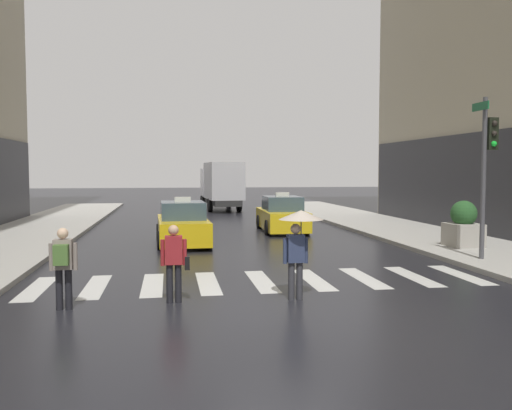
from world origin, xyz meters
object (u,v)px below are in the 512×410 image
Objects in this scene: taxi_lead at (183,225)px; pedestrian_with_handbag at (174,259)px; pedestrian_with_backpack at (63,262)px; taxi_second at (282,216)px; planter_near_corner at (463,226)px; box_truck at (221,184)px; traffic_light_pole at (487,155)px; pedestrian_with_umbrella at (299,230)px.

taxi_lead is 2.78× the size of pedestrian_with_handbag.
taxi_lead is 9.83m from pedestrian_with_backpack.
planter_near_corner is at bearing -53.68° from taxi_second.
pedestrian_with_handbag is at bearing 7.21° from pedestrian_with_backpack.
box_truck reaches higher than planter_near_corner.
pedestrian_with_handbag is at bearing -149.04° from planter_near_corner.
traffic_light_pole is 7.70m from pedestrian_with_umbrella.
pedestrian_with_umbrella is (-6.58, -3.59, -1.74)m from traffic_light_pole.
pedestrian_with_umbrella is 2.72m from pedestrian_with_handbag.
pedestrian_with_umbrella is at bearing -100.19° from taxi_second.
taxi_lead is 2.37× the size of pedestrian_with_umbrella.
pedestrian_with_handbag is (-9.23, -3.43, -2.32)m from traffic_light_pole.
taxi_lead is (-8.85, 5.78, -2.53)m from traffic_light_pole.
pedestrian_with_handbag is 11.69m from planter_near_corner.
traffic_light_pole is 2.91× the size of pedestrian_with_backpack.
planter_near_corner is (7.37, 6.17, -0.64)m from pedestrian_with_umbrella.
taxi_second is (4.60, 3.66, 0.00)m from taxi_lead.
pedestrian_with_backpack is at bearing -101.92° from box_truck.
box_truck is (-5.70, 23.43, -1.41)m from traffic_light_pole.
taxi_lead is at bearing 87.58° from pedestrian_with_handbag.
traffic_light_pole is 2.91× the size of pedestrian_with_handbag.
traffic_light_pole is 0.63× the size of box_truck.
traffic_light_pole reaches higher than pedestrian_with_handbag.
taxi_lead is at bearing 146.85° from traffic_light_pole.
pedestrian_with_umbrella reaches higher than taxi_second.
traffic_light_pole reaches higher than box_truck.
taxi_lead is at bearing -141.54° from taxi_second.
traffic_light_pole is 12.23m from pedestrian_with_backpack.
planter_near_corner is (6.49, -20.85, -0.98)m from box_truck.
pedestrian_with_handbag is (-3.53, -26.86, -0.92)m from box_truck.
taxi_second is 14.12m from box_truck.
box_truck is 21.85m from planter_near_corner.
pedestrian_with_umbrella is 4.88m from pedestrian_with_backpack.
box_truck reaches higher than pedestrian_with_backpack.
pedestrian_with_handbag is (-0.39, -9.20, 0.21)m from taxi_lead.
pedestrian_with_backpack is (-5.73, -27.14, -0.88)m from box_truck.
pedestrian_with_backpack is (-7.19, -13.14, 0.25)m from taxi_second.
planter_near_corner reaches higher than pedestrian_with_handbag.
pedestrian_with_backpack is 2.21m from pedestrian_with_handbag.
box_truck is at bearing 79.90° from taxi_lead.
pedestrian_with_backpack is (-11.43, -3.70, -2.29)m from traffic_light_pole.
taxi_second reaches higher than pedestrian_with_handbag.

